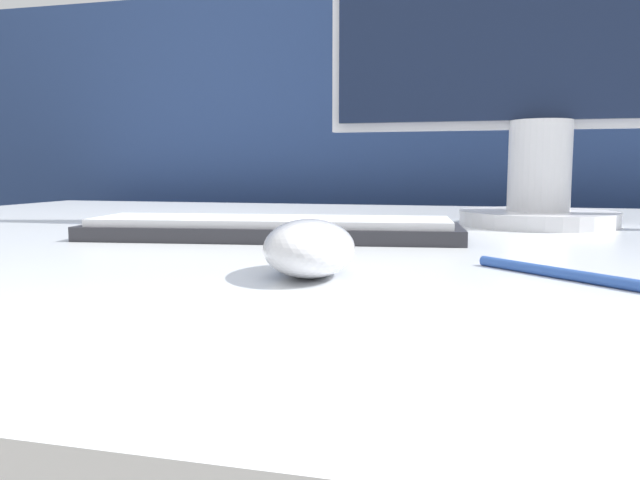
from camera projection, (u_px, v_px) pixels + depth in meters
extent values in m
cube|color=navy|center=(421.00, 253.00, 1.47)|extent=(5.00, 0.03, 1.24)
ellipsoid|color=silver|center=(309.00, 248.00, 0.46)|extent=(0.09, 0.12, 0.04)
cube|color=#28282D|center=(271.00, 232.00, 0.70)|extent=(0.43, 0.17, 0.02)
cube|color=silver|center=(271.00, 221.00, 0.70)|extent=(0.41, 0.15, 0.01)
cylinder|color=silver|center=(537.00, 218.00, 0.86)|extent=(0.21, 0.21, 0.02)
cylinder|color=silver|center=(540.00, 166.00, 0.86)|extent=(0.08, 0.08, 0.12)
cylinder|color=#284C9E|center=(568.00, 274.00, 0.44)|extent=(0.12, 0.11, 0.01)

